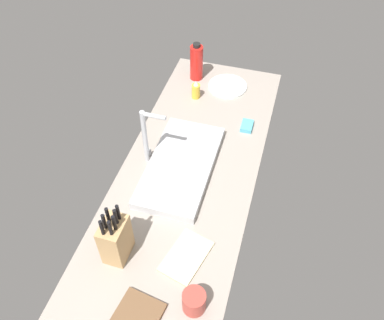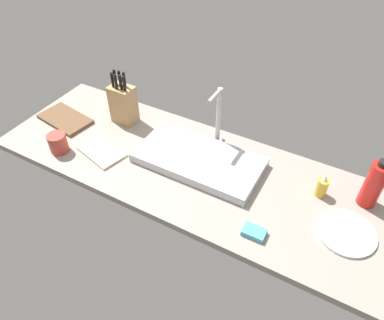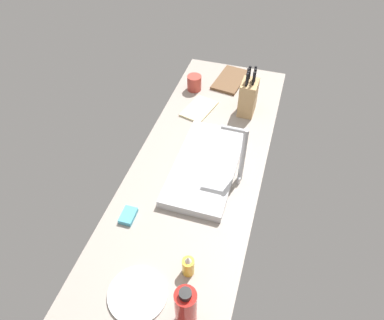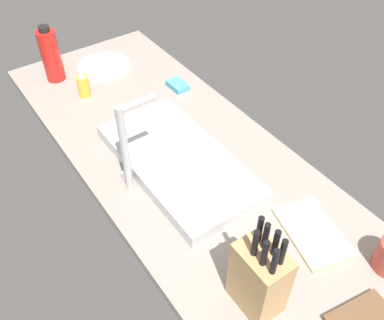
{
  "view_description": "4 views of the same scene",
  "coord_description": "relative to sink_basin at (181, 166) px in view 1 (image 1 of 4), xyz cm",
  "views": [
    {
      "loc": [
        -119.13,
        -37.34,
        153.08
      ],
      "look_at": [
        2.63,
        -1.92,
        13.15
      ],
      "focal_mm": 37.77,
      "sensor_mm": 36.0,
      "label": 1
    },
    {
      "loc": [
        61.67,
        -106.38,
        120.42
      ],
      "look_at": [
        3.81,
        -2.33,
        10.73
      ],
      "focal_mm": 33.64,
      "sensor_mm": 36.0,
      "label": 2
    },
    {
      "loc": [
        122.73,
        33.06,
        138.45
      ],
      "look_at": [
        5.58,
        -2.49,
        9.88
      ],
      "focal_mm": 33.72,
      "sensor_mm": 36.0,
      "label": 3
    },
    {
      "loc": [
        -80.71,
        57.9,
        103.7
      ],
      "look_at": [
        -2.01,
        2.61,
        10.23
      ],
      "focal_mm": 39.57,
      "sensor_mm": 36.0,
      "label": 4
    }
  ],
  "objects": [
    {
      "name": "knife_block",
      "position": [
        -51.11,
        10.87,
        8.7
      ],
      "size": [
        12.88,
        9.24,
        28.53
      ],
      "rotation": [
        0.0,
        0.0,
        -0.02
      ],
      "color": "tan",
      "rests_on": "countertop_slab"
    },
    {
      "name": "dish_sponge",
      "position": [
        38.18,
        -25.38,
        -1.04
      ],
      "size": [
        9.1,
        6.15,
        2.4
      ],
      "primitive_type": "cube",
      "rotation": [
        0.0,
        0.0,
        0.02
      ],
      "color": "#4CA3BC",
      "rests_on": "countertop_slab"
    },
    {
      "name": "water_bottle",
      "position": [
        73.48,
        12.94,
        8.86
      ],
      "size": [
        7.71,
        7.71,
        23.7
      ],
      "color": "red",
      "rests_on": "countertop_slab"
    },
    {
      "name": "sink_basin",
      "position": [
        0.0,
        0.0,
        0.0
      ],
      "size": [
        59.05,
        29.97,
        4.48
      ],
      "primitive_type": "cube",
      "color": "#B7BABF",
      "rests_on": "countertop_slab"
    },
    {
      "name": "countertop_slab",
      "position": [
        -3.88,
        -4.13,
        -3.99
      ],
      "size": [
        189.5,
        65.34,
        3.5
      ],
      "primitive_type": "cube",
      "color": "gray",
      "rests_on": "ground"
    },
    {
      "name": "dish_towel",
      "position": [
        -45.18,
        -16.38,
        -1.64
      ],
      "size": [
        25.5,
        19.51,
        1.2
      ],
      "primitive_type": "cube",
      "rotation": [
        0.0,
        0.0,
        -0.26
      ],
      "color": "beige",
      "rests_on": "countertop_slab"
    },
    {
      "name": "faucet",
      "position": [
        1.1,
        16.68,
        15.82
      ],
      "size": [
        5.5,
        12.34,
        31.74
      ],
      "color": "#B7BABF",
      "rests_on": "countertop_slab"
    },
    {
      "name": "coffee_mug",
      "position": [
        -64.21,
        -25.13,
        2.55
      ],
      "size": [
        8.91,
        8.91,
        9.58
      ],
      "primitive_type": "cylinder",
      "color": "#B23D33",
      "rests_on": "countertop_slab"
    },
    {
      "name": "soap_bottle",
      "position": [
        55.32,
        8.1,
        2.6
      ],
      "size": [
        4.88,
        4.88,
        11.47
      ],
      "color": "gold",
      "rests_on": "countertop_slab"
    },
    {
      "name": "dinner_plate",
      "position": [
        69.85,
        -7.57,
        -1.64
      ],
      "size": [
        22.9,
        22.9,
        1.2
      ],
      "primitive_type": "cylinder",
      "color": "silver",
      "rests_on": "countertop_slab"
    }
  ]
}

